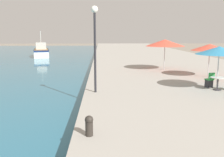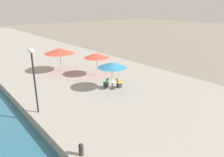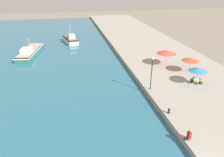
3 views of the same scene
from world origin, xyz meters
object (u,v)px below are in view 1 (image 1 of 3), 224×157
cafe_umbrella_striped (165,43)px  lamppost (95,35)px  cafe_chair_right (209,82)px  cafe_table (218,81)px  mooring_bollard (89,125)px  cafe_umbrella_pink (219,50)px  cafe_umbrella_white (210,47)px  fishing_boat_mid (41,52)px

cafe_umbrella_striped → lamppost: bearing=-125.4°
cafe_umbrella_striped → cafe_chair_right: cafe_umbrella_striped is taller
lamppost → cafe_umbrella_striped: bearing=54.6°
cafe_table → mooring_bollard: size_ratio=1.22×
cafe_umbrella_pink → cafe_umbrella_white: size_ratio=0.96×
mooring_bollard → lamppost: size_ratio=0.14×
fishing_boat_mid → cafe_umbrella_white: fishing_boat_mid is taller
mooring_bollard → cafe_table: bearing=41.2°
cafe_chair_right → cafe_umbrella_pink: bearing=-92.2°
cafe_umbrella_pink → mooring_bollard: bearing=-138.5°
cafe_umbrella_striped → mooring_bollard: size_ratio=5.12×
cafe_umbrella_pink → cafe_chair_right: bearing=101.5°
cafe_umbrella_white → cafe_umbrella_striped: cafe_umbrella_striped is taller
cafe_table → mooring_bollard: bearing=-138.8°
cafe_umbrella_pink → cafe_umbrella_striped: (-0.99, 7.99, 0.12)m
fishing_boat_mid → cafe_table: size_ratio=8.34×
mooring_bollard → lamppost: lamppost is taller
cafe_table → cafe_chair_right: bearing=103.7°
cafe_umbrella_striped → mooring_bollard: cafe_umbrella_striped is taller
cafe_umbrella_white → cafe_table: 4.66m
lamppost → fishing_boat_mid: bearing=108.5°
fishing_boat_mid → mooring_bollard: 36.02m
fishing_boat_mid → cafe_umbrella_white: bearing=-67.4°
cafe_umbrella_pink → cafe_umbrella_white: 4.35m
cafe_table → cafe_umbrella_white: bearing=73.2°
cafe_umbrella_white → cafe_umbrella_pink: bearing=-107.3°
fishing_boat_mid → cafe_umbrella_pink: fishing_boat_mid is taller
fishing_boat_mid → cafe_chair_right: size_ratio=7.34×
cafe_table → cafe_umbrella_striped: bearing=97.3°
mooring_bollard → lamppost: 6.49m
fishing_boat_mid → cafe_chair_right: (16.33, -27.94, 0.17)m
cafe_umbrella_pink → cafe_table: (0.03, -0.02, -1.70)m
fishing_boat_mid → cafe_umbrella_white: (17.76, -24.47, 2.03)m
cafe_umbrella_striped → cafe_table: bearing=-82.7°
cafe_umbrella_pink → fishing_boat_mid: bearing=119.9°
cafe_chair_right → lamppost: size_ratio=0.20×
cafe_umbrella_white → cafe_umbrella_striped: 4.47m
cafe_umbrella_white → mooring_bollard: (-8.19, -10.25, -1.83)m
cafe_umbrella_white → cafe_chair_right: (-1.43, -3.47, -1.85)m
fishing_boat_mid → cafe_umbrella_white: 30.30m
cafe_table → mooring_bollard: 9.22m
cafe_umbrella_pink → lamppost: (-6.83, -0.21, 0.86)m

